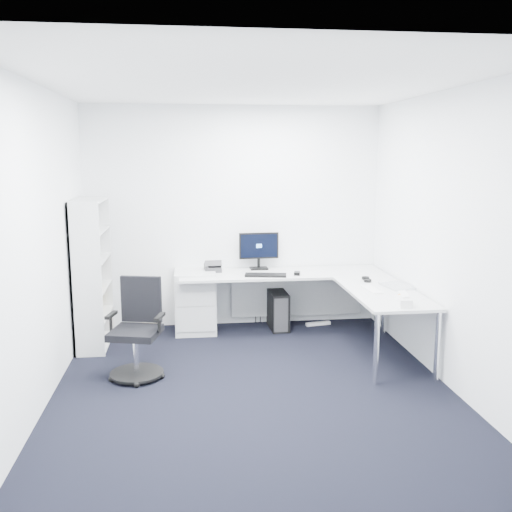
{
  "coord_description": "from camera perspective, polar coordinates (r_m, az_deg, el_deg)",
  "views": [
    {
      "loc": [
        -0.56,
        -4.88,
        2.12
      ],
      "look_at": [
        0.15,
        1.05,
        1.05
      ],
      "focal_mm": 40.0,
      "sensor_mm": 36.0,
      "label": 1
    }
  ],
  "objects": [
    {
      "name": "laptop",
      "position": [
        6.26,
        13.95,
        -1.84
      ],
      "size": [
        0.43,
        0.42,
        0.26
      ],
      "primitive_type": null,
      "rotation": [
        0.0,
        0.0,
        0.15
      ],
      "color": "silver",
      "rests_on": "l_desk"
    },
    {
      "name": "mouse",
      "position": [
        6.72,
        4.12,
        -1.74
      ],
      "size": [
        0.09,
        0.12,
        0.04
      ],
      "primitive_type": "cube",
      "rotation": [
        0.0,
        0.0,
        -0.24
      ],
      "color": "black",
      "rests_on": "l_desk"
    },
    {
      "name": "monitor",
      "position": [
        7.0,
        0.3,
        0.56
      ],
      "size": [
        0.49,
        0.17,
        0.47
      ],
      "primitive_type": null,
      "rotation": [
        0.0,
        0.0,
        0.04
      ],
      "color": "black",
      "rests_on": "l_desk"
    },
    {
      "name": "desk_phone",
      "position": [
        6.91,
        -4.34,
        -0.99
      ],
      "size": [
        0.21,
        0.21,
        0.14
      ],
      "primitive_type": null,
      "rotation": [
        0.0,
        0.0,
        0.07
      ],
      "color": "#2E2E30",
      "rests_on": "l_desk"
    },
    {
      "name": "task_chair",
      "position": [
        5.57,
        -11.99,
        -7.24
      ],
      "size": [
        0.64,
        0.64,
        0.95
      ],
      "primitive_type": null,
      "rotation": [
        0.0,
        0.0,
        -0.24
      ],
      "color": "black",
      "rests_on": "ground"
    },
    {
      "name": "wall_back",
      "position": [
        7.04,
        -2.23,
        3.88
      ],
      "size": [
        3.6,
        0.02,
        2.7
      ],
      "primitive_type": "cube",
      "color": "white",
      "rests_on": "ground"
    },
    {
      "name": "ground",
      "position": [
        5.35,
        -0.27,
        -13.2
      ],
      "size": [
        4.2,
        4.2,
        0.0
      ],
      "primitive_type": "plane",
      "color": "black"
    },
    {
      "name": "black_keyboard",
      "position": [
        6.64,
        0.98,
        -1.92
      ],
      "size": [
        0.5,
        0.25,
        0.02
      ],
      "primitive_type": "cube",
      "rotation": [
        0.0,
        0.0,
        -0.18
      ],
      "color": "black",
      "rests_on": "l_desk"
    },
    {
      "name": "drawer_pedestal",
      "position": [
        6.96,
        -6.08,
        -4.44
      ],
      "size": [
        0.48,
        0.6,
        0.74
      ],
      "primitive_type": "cube",
      "color": "#BBBDBD",
      "rests_on": "ground"
    },
    {
      "name": "white_keyboard",
      "position": [
        6.09,
        11.49,
        -3.29
      ],
      "size": [
        0.13,
        0.38,
        0.01
      ],
      "primitive_type": "cube",
      "rotation": [
        0.0,
        0.0,
        0.07
      ],
      "color": "silver",
      "rests_on": "l_desk"
    },
    {
      "name": "l_desk",
      "position": [
        6.61,
        3.1,
        -5.3
      ],
      "size": [
        2.46,
        1.38,
        0.72
      ],
      "primitive_type": null,
      "color": "#BBBDBD",
      "rests_on": "ground"
    },
    {
      "name": "power_strip",
      "position": [
        7.25,
        6.23,
        -6.74
      ],
      "size": [
        0.32,
        0.11,
        0.04
      ],
      "primitive_type": "cube",
      "rotation": [
        0.0,
        0.0,
        0.18
      ],
      "color": "silver",
      "rests_on": "ground"
    },
    {
      "name": "wall_left",
      "position": [
        5.09,
        -20.85,
        0.79
      ],
      "size": [
        0.02,
        4.2,
        2.7
      ],
      "primitive_type": "cube",
      "color": "white",
      "rests_on": "ground"
    },
    {
      "name": "headphones",
      "position": [
        6.52,
        11.0,
        -2.21
      ],
      "size": [
        0.15,
        0.21,
        0.05
      ],
      "primitive_type": null,
      "rotation": [
        0.0,
        0.0,
        -0.14
      ],
      "color": "black",
      "rests_on": "l_desk"
    },
    {
      "name": "tissue_box",
      "position": [
        5.54,
        14.53,
        -4.43
      ],
      "size": [
        0.14,
        0.23,
        0.08
      ],
      "primitive_type": "cube",
      "rotation": [
        0.0,
        0.0,
        -0.11
      ],
      "color": "silver",
      "rests_on": "l_desk"
    },
    {
      "name": "ceiling",
      "position": [
        4.94,
        -0.29,
        16.9
      ],
      "size": [
        4.2,
        4.2,
        0.0
      ],
      "primitive_type": "plane",
      "color": "white"
    },
    {
      "name": "wall_front",
      "position": [
        2.93,
        4.42,
        -5.11
      ],
      "size": [
        3.6,
        0.02,
        2.7
      ],
      "primitive_type": "cube",
      "color": "white",
      "rests_on": "ground"
    },
    {
      "name": "wall_right",
      "position": [
        5.47,
        18.81,
        1.52
      ],
      "size": [
        0.02,
        4.2,
        2.7
      ],
      "primitive_type": "cube",
      "color": "white",
      "rests_on": "ground"
    },
    {
      "name": "orange_fruit",
      "position": [
        5.69,
        14.25,
        -4.04
      ],
      "size": [
        0.07,
        0.07,
        0.07
      ],
      "primitive_type": "sphere",
      "color": "orange",
      "rests_on": "l_desk"
    },
    {
      "name": "beige_pc_tower",
      "position": [
        6.97,
        -10.5,
        -6.16
      ],
      "size": [
        0.23,
        0.4,
        0.36
      ],
      "primitive_type": "cube",
      "rotation": [
        0.0,
        0.0,
        -0.15
      ],
      "color": "beige",
      "rests_on": "ground"
    },
    {
      "name": "black_pc_tower",
      "position": [
        7.04,
        2.22,
        -5.42
      ],
      "size": [
        0.22,
        0.48,
        0.46
      ],
      "primitive_type": "cube",
      "rotation": [
        0.0,
        0.0,
        0.04
      ],
      "color": "black",
      "rests_on": "ground"
    },
    {
      "name": "bookshelf",
      "position": [
        6.55,
        -16.06,
        -1.69
      ],
      "size": [
        0.32,
        0.82,
        1.64
      ],
      "primitive_type": null,
      "color": "silver",
      "rests_on": "ground"
    }
  ]
}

